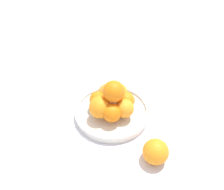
% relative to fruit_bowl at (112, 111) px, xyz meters
% --- Properties ---
extents(ground_plane, '(4.00, 4.00, 0.00)m').
position_rel_fruit_bowl_xyz_m(ground_plane, '(0.00, 0.00, -0.02)').
color(ground_plane, silver).
extents(fruit_bowl, '(0.28, 0.28, 0.03)m').
position_rel_fruit_bowl_xyz_m(fruit_bowl, '(0.00, 0.00, 0.00)').
color(fruit_bowl, silver).
rests_on(fruit_bowl, ground_plane).
extents(orange_pile, '(0.17, 0.18, 0.13)m').
position_rel_fruit_bowl_xyz_m(orange_pile, '(0.00, -0.00, 0.06)').
color(orange_pile, orange).
rests_on(orange_pile, fruit_bowl).
extents(stray_orange, '(0.08, 0.08, 0.08)m').
position_rel_fruit_bowl_xyz_m(stray_orange, '(0.22, -0.09, 0.02)').
color(stray_orange, orange).
rests_on(stray_orange, ground_plane).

